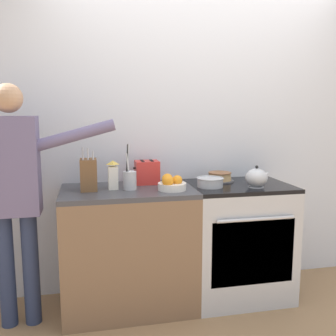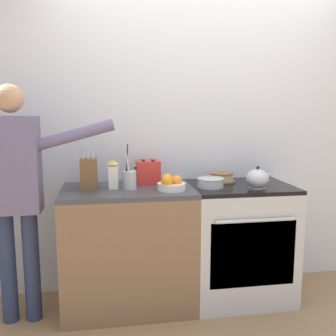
# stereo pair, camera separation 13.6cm
# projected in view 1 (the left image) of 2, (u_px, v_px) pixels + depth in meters

# --- Properties ---
(ground_plane) EXTENTS (16.00, 16.00, 0.00)m
(ground_plane) POSITION_uv_depth(u_px,v_px,m) (220.00, 316.00, 2.73)
(ground_plane) COLOR #93704C
(wall_back) EXTENTS (8.00, 0.04, 2.60)m
(wall_back) POSITION_uv_depth(u_px,v_px,m) (198.00, 133.00, 3.14)
(wall_back) COLOR silver
(wall_back) RESTS_ON ground_plane
(counter_cabinet) EXTENTS (0.97, 0.61, 0.92)m
(counter_cabinet) POSITION_uv_depth(u_px,v_px,m) (129.00, 248.00, 2.82)
(counter_cabinet) COLOR brown
(counter_cabinet) RESTS_ON ground_plane
(stove_range) EXTENTS (0.78, 0.64, 0.92)m
(stove_range) POSITION_uv_depth(u_px,v_px,m) (237.00, 240.00, 3.00)
(stove_range) COLOR #B7BABF
(stove_range) RESTS_ON ground_plane
(layer_cake) EXTENTS (0.23, 0.23, 0.08)m
(layer_cake) POSITION_uv_depth(u_px,v_px,m) (220.00, 177.00, 3.03)
(layer_cake) COLOR #4C4C51
(layer_cake) RESTS_ON stove_range
(tea_kettle) EXTENTS (0.20, 0.17, 0.17)m
(tea_kettle) POSITION_uv_depth(u_px,v_px,m) (257.00, 178.00, 2.80)
(tea_kettle) COLOR #B7BABF
(tea_kettle) RESTS_ON stove_range
(mixing_bowl) EXTENTS (0.21, 0.21, 0.07)m
(mixing_bowl) POSITION_uv_depth(u_px,v_px,m) (210.00, 182.00, 2.82)
(mixing_bowl) COLOR #B7BABF
(mixing_bowl) RESTS_ON stove_range
(knife_block) EXTENTS (0.12, 0.16, 0.31)m
(knife_block) POSITION_uv_depth(u_px,v_px,m) (89.00, 174.00, 2.69)
(knife_block) COLOR brown
(knife_block) RESTS_ON counter_cabinet
(utensil_crock) EXTENTS (0.10, 0.10, 0.33)m
(utensil_crock) POSITION_uv_depth(u_px,v_px,m) (130.00, 179.00, 2.72)
(utensil_crock) COLOR #B7BABF
(utensil_crock) RESTS_ON counter_cabinet
(fruit_bowl) EXTENTS (0.21, 0.21, 0.12)m
(fruit_bowl) POSITION_uv_depth(u_px,v_px,m) (171.00, 184.00, 2.70)
(fruit_bowl) COLOR silver
(fruit_bowl) RESTS_ON counter_cabinet
(toaster) EXTENTS (0.20, 0.15, 0.18)m
(toaster) POSITION_uv_depth(u_px,v_px,m) (147.00, 172.00, 2.93)
(toaster) COLOR red
(toaster) RESTS_ON counter_cabinet
(milk_carton) EXTENTS (0.07, 0.07, 0.21)m
(milk_carton) POSITION_uv_depth(u_px,v_px,m) (113.00, 176.00, 2.73)
(milk_carton) COLOR white
(milk_carton) RESTS_ON counter_cabinet
(person_baker) EXTENTS (0.94, 0.20, 1.66)m
(person_baker) POSITION_uv_depth(u_px,v_px,m) (15.00, 185.00, 2.49)
(person_baker) COLOR #283351
(person_baker) RESTS_ON ground_plane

